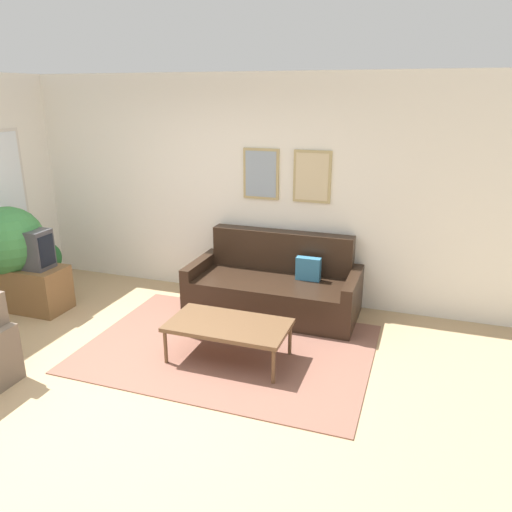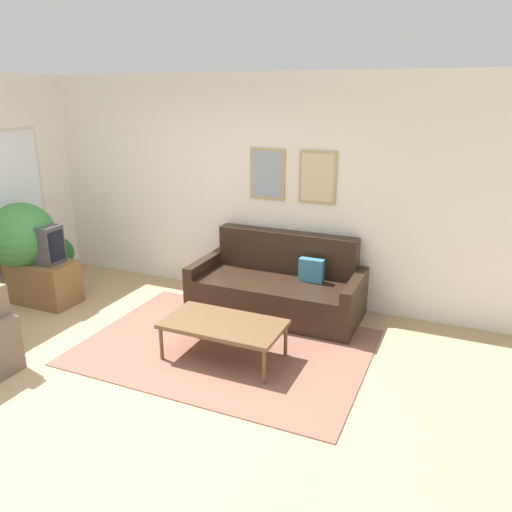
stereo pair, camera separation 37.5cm
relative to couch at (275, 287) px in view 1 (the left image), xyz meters
The scene contains 9 objects.
ground_plane 2.18m from the couch, 111.93° to the right, with size 16.00×16.00×0.00m, color tan.
area_rug 1.09m from the couch, 99.17° to the right, with size 2.83×2.01×0.01m.
wall_back 1.40m from the couch, 150.09° to the left, with size 8.00×0.09×2.70m.
couch is the anchor object (origin of this frame).
coffee_table 1.24m from the couch, 93.78° to the right, with size 1.15×0.63×0.39m.
tv_stand 2.87m from the couch, 161.90° to the right, with size 0.82×0.45×0.53m.
tv 2.91m from the couch, 161.88° to the right, with size 0.57×0.28×0.46m.
potted_plant_tall 3.14m from the couch, 163.01° to the right, with size 0.80×0.80×1.23m.
potted_plant_by_window 2.96m from the couch, behind, with size 0.42×0.42×0.69m.
Camera 1 is at (2.39, -3.21, 2.48)m, focal length 35.00 mm.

